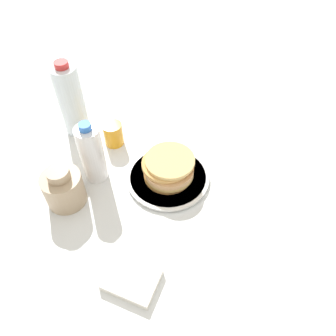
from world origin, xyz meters
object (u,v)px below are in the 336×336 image
Objects in this scene: plate at (168,177)px; pancake_stack at (169,169)px; water_bottle_mid at (92,154)px; cream_jug at (64,188)px; juice_glass at (113,134)px; water_bottle_near at (71,101)px.

pancake_stack reaches higher than plate.
cream_jug is at bearing -83.40° from water_bottle_mid.
pancake_stack is at bearing 41.42° from water_bottle_mid.
plate is 0.23m from juice_glass.
water_bottle_mid is (-0.16, -0.14, 0.09)m from plate.
water_bottle_mid is (0.07, -0.12, 0.06)m from juice_glass.
water_bottle_mid reaches higher than cream_jug.
water_bottle_near is (-0.36, -0.06, 0.11)m from plate.
cream_jug is (-0.14, -0.25, 0.05)m from plate.
water_bottle_near is at bearing -170.56° from pancake_stack.
water_bottle_near is at bearing 139.11° from cream_jug.
plate is at bearing 9.49° from water_bottle_near.
water_bottle_near is (-0.37, -0.06, 0.07)m from pancake_stack.
plate is 1.20× the size of water_bottle_mid.
cream_jug is at bearing -40.89° from water_bottle_near.
pancake_stack is 0.22m from water_bottle_mid.
water_bottle_mid is at bearing -59.89° from juice_glass.
water_bottle_near reaches higher than water_bottle_mid.
water_bottle_mid is (-0.01, 0.11, 0.04)m from cream_jug.
pancake_stack is 0.75× the size of water_bottle_mid.
water_bottle_mid is at bearing -138.21° from plate.
juice_glass is 0.16m from water_bottle_near.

